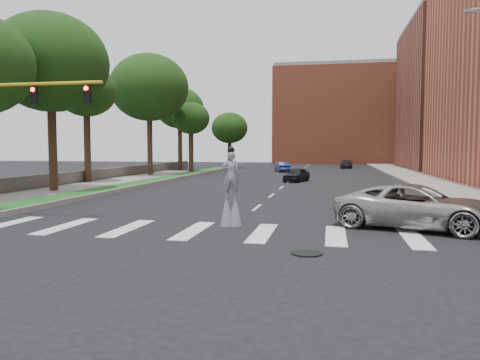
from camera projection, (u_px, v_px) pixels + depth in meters
ground_plane at (221, 237)px, 15.97m from camera, size 160.00×160.00×0.00m
grass_median at (139, 184)px, 37.72m from camera, size 2.00×60.00×0.25m
median_curb at (151, 184)px, 37.52m from camera, size 0.20×60.00×0.28m
sidewalk_left at (27, 196)px, 28.49m from camera, size 4.00×60.00×0.18m
sidewalk_right at (440, 184)px, 38.09m from camera, size 5.00×90.00×0.18m
stone_wall at (89, 176)px, 40.69m from camera, size 0.50×56.00×1.10m
manhole at (307, 253)px, 13.44m from camera, size 0.90×0.90×0.04m
building_far at (467, 97)px, 64.02m from camera, size 16.00×22.00×20.00m
building_backdrop at (343, 117)px, 90.62m from camera, size 26.00×14.00×18.00m
traffic_signal at (19, 123)px, 20.46m from camera, size 5.30×0.23×6.20m
stilt_performer at (231, 194)px, 18.13m from camera, size 0.84×0.57×3.10m
suv_crossing at (417, 207)px, 17.55m from camera, size 6.62×4.68×1.68m
car_near at (297, 175)px, 41.77m from camera, size 2.51×3.95×1.25m
car_mid at (282, 167)px, 58.46m from camera, size 2.46×4.07×1.27m
car_far at (346, 164)px, 68.46m from camera, size 1.98×4.20×1.18m
tree_2 at (50, 63)px, 30.78m from camera, size 7.62×7.62×11.88m
tree_3 at (86, 92)px, 38.89m from camera, size 5.05×5.05×9.92m
tree_4 at (149, 88)px, 48.75m from camera, size 8.22×8.22×12.81m
tree_5 at (180, 108)px, 60.79m from camera, size 6.25×6.25×10.83m
tree_6 at (191, 119)px, 53.72m from camera, size 4.33×4.33×8.26m
tree_7 at (230, 128)px, 69.77m from camera, size 5.43×5.43×8.28m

